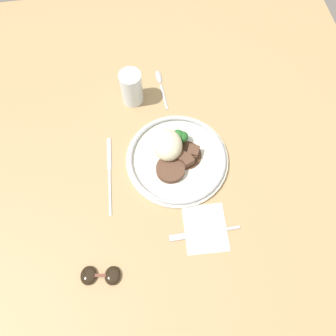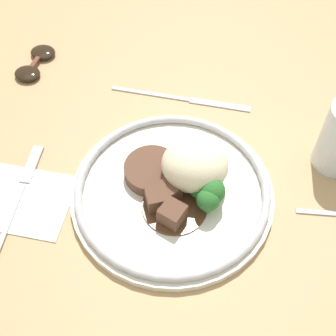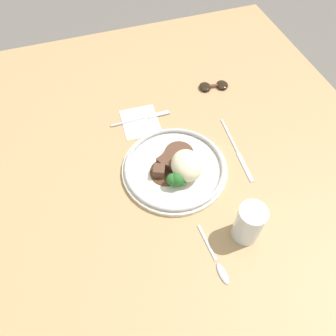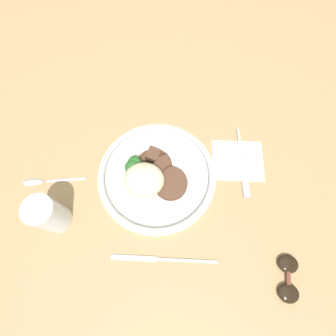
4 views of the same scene
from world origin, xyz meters
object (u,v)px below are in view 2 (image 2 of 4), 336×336
object	(u,v)px
plate	(177,186)
fork	(23,186)
sunglasses	(35,63)
knife	(186,99)

from	to	relation	value
plate	fork	xyz separation A→B (m)	(-0.22, -0.02, -0.02)
plate	sunglasses	size ratio (longest dim) A/B	2.77
plate	sunglasses	bearing A→B (deg)	141.17
plate	fork	size ratio (longest dim) A/B	1.54
plate	knife	xyz separation A→B (m)	(-0.01, 0.19, -0.02)
fork	knife	size ratio (longest dim) A/B	0.79
plate	fork	bearing A→B (deg)	-174.34
plate	sunglasses	world-z (taller)	plate
plate	sunglasses	distance (m)	0.36
fork	knife	bearing A→B (deg)	-45.37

